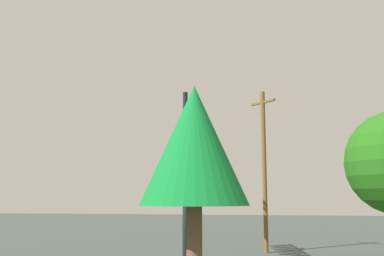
{
  "coord_description": "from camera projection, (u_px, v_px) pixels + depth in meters",
  "views": [
    {
      "loc": [
        -17.91,
        -3.61,
        2.88
      ],
      "look_at": [
        0.2,
        -0.25,
        5.77
      ],
      "focal_mm": 41.72,
      "sensor_mm": 36.0,
      "label": 1
    }
  ],
  "objects": [
    {
      "name": "utility_pole",
      "position": [
        264.0,
        167.0,
        24.36
      ],
      "size": [
        1.33,
        1.38,
        8.76
      ],
      "color": "brown",
      "rests_on": "ground_plane"
    },
    {
      "name": "signal_pole_assembly",
      "position": [
        189.0,
        144.0,
        20.58
      ],
      "size": [
        7.08,
        1.76,
        7.27
      ],
      "color": "black",
      "rests_on": "ground_plane"
    },
    {
      "name": "tree_near",
      "position": [
        194.0,
        146.0,
        10.74
      ],
      "size": [
        2.62,
        2.62,
        5.62
      ],
      "color": "brown",
      "rests_on": "ground_plane"
    }
  ]
}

